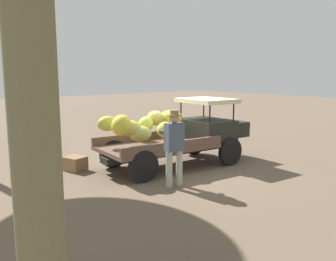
# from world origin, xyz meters

# --- Properties ---
(ground_plane) EXTENTS (60.00, 60.00, 0.00)m
(ground_plane) POSITION_xyz_m (0.00, 0.00, 0.00)
(ground_plane) COLOR brown
(truck) EXTENTS (4.56, 2.07, 1.82)m
(truck) POSITION_xyz_m (0.02, 0.06, 0.91)
(truck) COLOR black
(truck) RESTS_ON ground
(farmer) EXTENTS (0.53, 0.49, 1.74)m
(farmer) POSITION_xyz_m (-1.36, -1.29, 0.99)
(farmer) COLOR #AEB8A4
(farmer) RESTS_ON ground
(wooden_crate) EXTENTS (0.58, 0.64, 0.37)m
(wooden_crate) POSITION_xyz_m (-2.50, 1.39, 0.18)
(wooden_crate) COLOR olive
(wooden_crate) RESTS_ON ground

